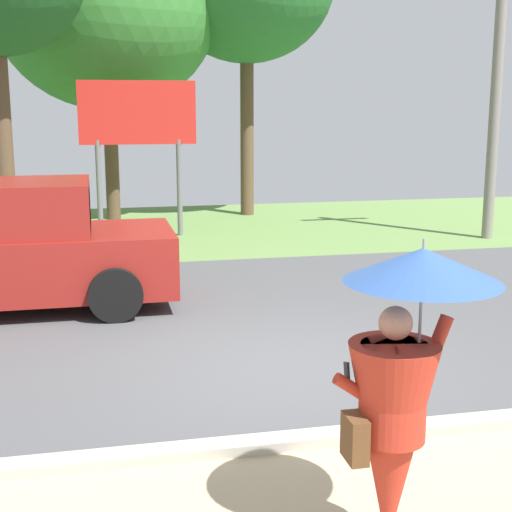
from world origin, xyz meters
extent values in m
cube|color=#4C4C4F|center=(0.00, 2.00, -0.05)|extent=(40.00, 8.00, 0.10)
cube|color=#648746|center=(0.00, 10.00, -0.05)|extent=(40.00, 8.00, 0.10)
cube|color=#B2AD9E|center=(0.00, -2.00, 0.05)|extent=(40.00, 0.24, 0.10)
cone|color=#B22D1E|center=(-0.20, -3.60, 0.73)|extent=(0.60, 0.60, 1.45)
cylinder|color=#B22D1E|center=(-0.20, -3.60, 1.12)|extent=(0.44, 0.44, 0.65)
sphere|color=tan|center=(-0.20, -3.60, 1.59)|extent=(0.22, 0.22, 0.22)
cylinder|color=#B22D1E|center=(0.08, -3.60, 1.40)|extent=(0.24, 0.09, 0.45)
cylinder|color=#B22D1E|center=(-0.46, -3.58, 1.16)|extent=(0.29, 0.08, 0.24)
cylinder|color=gray|center=(-0.03, -3.60, 1.62)|extent=(0.02, 0.02, 0.75)
cone|color=#33569E|center=(-0.03, -3.60, 1.96)|extent=(1.01, 1.01, 0.22)
cylinder|color=gray|center=(-0.03, -3.60, 2.08)|extent=(0.02, 0.02, 0.10)
cube|color=black|center=(-0.50, -3.55, 1.25)|extent=(0.02, 0.11, 0.16)
cube|color=brown|center=(-0.47, -3.65, 0.85)|extent=(0.12, 0.24, 0.30)
cube|color=maroon|center=(-3.02, 3.26, 1.43)|extent=(1.80, 1.84, 0.90)
cube|color=#2D3842|center=(-2.17, 3.26, 1.43)|extent=(0.10, 1.70, 0.77)
cylinder|color=black|center=(-1.82, 4.26, 0.38)|extent=(0.76, 0.28, 0.76)
cylinder|color=black|center=(-1.82, 2.26, 0.38)|extent=(0.76, 0.28, 0.76)
cylinder|color=gray|center=(6.62, 7.12, 3.40)|extent=(0.24, 0.24, 6.81)
cylinder|color=slate|center=(-1.94, 8.98, 1.10)|extent=(0.12, 0.12, 2.20)
cylinder|color=slate|center=(-0.14, 8.98, 1.10)|extent=(0.12, 0.12, 2.20)
cube|color=red|center=(-1.04, 8.98, 2.80)|extent=(2.60, 0.10, 1.40)
cylinder|color=brown|center=(-1.58, 11.86, 1.80)|extent=(0.36, 0.36, 3.60)
ellipsoid|color=#387F33|center=(-1.58, 11.86, 5.40)|extent=(5.66, 5.66, 5.14)
cylinder|color=brown|center=(-3.82, 8.12, 2.20)|extent=(0.36, 0.36, 4.39)
cylinder|color=brown|center=(2.05, 11.91, 2.34)|extent=(0.36, 0.36, 4.68)
camera|label=1|loc=(-2.04, -7.79, 2.95)|focal=51.50mm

